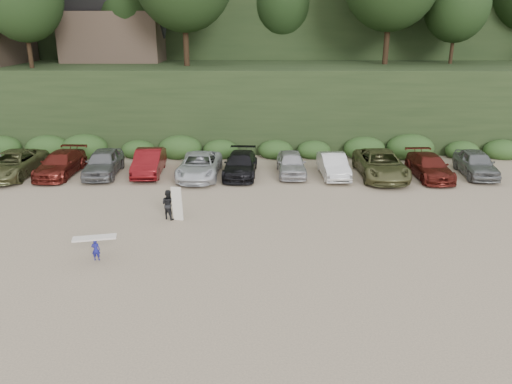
{
  "coord_description": "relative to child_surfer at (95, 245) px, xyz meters",
  "views": [
    {
      "loc": [
        0.26,
        -20.16,
        9.26
      ],
      "look_at": [
        0.06,
        3.0,
        1.3
      ],
      "focal_mm": 35.0,
      "sensor_mm": 36.0,
      "label": 1
    }
  ],
  "objects": [
    {
      "name": "hillside_backdrop",
      "position": [
        6.15,
        37.77,
        10.52
      ],
      "size": [
        90.0,
        41.5,
        28.0
      ],
      "color": "black",
      "rests_on": "ground"
    },
    {
      "name": "child_surfer",
      "position": [
        0.0,
        0.0,
        0.0
      ],
      "size": [
        1.77,
        0.83,
        1.03
      ],
      "color": "navy",
      "rests_on": "ground"
    },
    {
      "name": "adult_surfer",
      "position": [
        2.22,
        4.52,
        0.06
      ],
      "size": [
        1.21,
        0.88,
        1.77
      ],
      "color": "black",
      "rests_on": "ground"
    },
    {
      "name": "ground",
      "position": [
        6.41,
        1.85,
        -0.7
      ],
      "size": [
        120.0,
        120.0,
        0.0
      ],
      "primitive_type": "plane",
      "color": "tan",
      "rests_on": "ground"
    },
    {
      "name": "parked_cars",
      "position": [
        2.5,
        11.77,
        0.07
      ],
      "size": [
        37.21,
        5.85,
        1.63
      ],
      "color": "#BAB9BF",
      "rests_on": "ground"
    }
  ]
}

